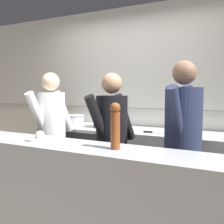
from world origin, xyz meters
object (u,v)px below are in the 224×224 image
sauce_pot (101,118)px  chefs_knife (155,133)px  plated_dish_main (40,138)px  pepper_mill (115,125)px  chef_line (183,141)px  stock_pot (74,119)px  chef_sous (112,142)px  oven_range (89,156)px  chef_head_cook (52,133)px

sauce_pot → chefs_knife: bearing=-7.0°
plated_dish_main → chefs_knife: bearing=59.1°
pepper_mill → chef_line: chef_line is taller
stock_pot → sauce_pot: sauce_pot is taller
chefs_knife → chef_sous: (-0.26, -0.66, -0.01)m
oven_range → pepper_mill: (1.10, -1.36, 0.70)m
oven_range → chef_sous: size_ratio=0.62×
chef_head_cook → oven_range: bearing=94.6°
pepper_mill → chef_line: size_ratio=0.22×
plated_dish_main → chef_sous: chef_sous is taller
oven_range → stock_pot: (-0.29, 0.05, 0.52)m
stock_pot → chefs_knife: bearing=-8.0°
sauce_pot → chef_head_cook: chef_head_cook is taller
chef_sous → chef_line: (0.70, 0.09, 0.06)m
sauce_pot → pepper_mill: pepper_mill is taller
chefs_knife → chef_line: 0.73m
stock_pot → chef_head_cook: 0.81m
chef_sous → stock_pot: bearing=160.4°
sauce_pot → chef_line: 1.42m
oven_range → pepper_mill: pepper_mill is taller
plated_dish_main → chef_line: size_ratio=0.15×
chef_head_cook → pepper_mill: bearing=-18.6°
chef_head_cook → chef_line: chef_line is taller
sauce_pot → chef_head_cook: size_ratio=0.15×
chef_head_cook → chef_line: (1.55, 0.02, 0.04)m
sauce_pot → chefs_knife: size_ratio=0.66×
oven_range → plated_dish_main: size_ratio=3.95×
oven_range → chef_head_cook: chef_head_cook is taller
oven_range → sauce_pot: sauce_pot is taller
plated_dish_main → pepper_mill: (0.78, -0.02, 0.17)m
chef_sous → plated_dish_main: bearing=-111.3°
chefs_knife → chef_sous: chef_sous is taller
chef_sous → sauce_pot: bearing=144.6°
plated_dish_main → chef_head_cook: bearing=121.7°
plated_dish_main → oven_range: bearing=103.1°
plated_dish_main → chef_head_cook: (-0.38, 0.62, -0.08)m
oven_range → chef_sous: (0.77, -0.79, 0.43)m
stock_pot → plated_dish_main: (0.60, -1.39, 0.01)m
chefs_knife → chef_sous: 0.71m
pepper_mill → chef_head_cook: (-1.17, 0.64, -0.25)m
chefs_knife → chef_line: bearing=-52.0°
oven_range → chefs_knife: 1.13m
chefs_knife → plated_dish_main: 1.41m
oven_range → chef_line: size_ratio=0.58×
oven_range → chef_head_cook: 0.85m
stock_pot → chefs_knife: 1.34m
chef_head_cook → chef_sous: (0.85, -0.07, -0.02)m
plated_dish_main → pepper_mill: pepper_mill is taller
plated_dish_main → pepper_mill: bearing=-1.7°
stock_pot → chef_line: size_ratio=0.18×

